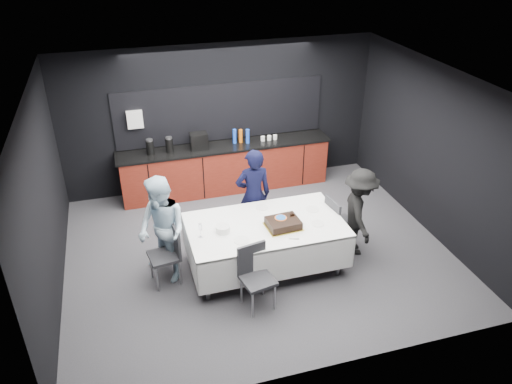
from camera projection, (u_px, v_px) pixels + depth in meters
ground at (258, 251)px, 8.11m from camera, size 6.00×6.00×0.00m
room_shell at (258, 147)px, 7.19m from camera, size 6.04×5.04×2.82m
kitchenette at (225, 164)px, 9.69m from camera, size 4.10×0.64×2.05m
party_table at (265, 232)px, 7.46m from camera, size 2.32×1.32×0.78m
cake_assembly at (283, 223)px, 7.28m from camera, size 0.53×0.44×0.16m
plate_stack at (223, 229)px, 7.18m from camera, size 0.21×0.21×0.10m
loose_plate_near at (242, 240)px, 7.01m from camera, size 0.22×0.22×0.01m
loose_plate_right_a at (313, 209)px, 7.74m from camera, size 0.21×0.21×0.01m
loose_plate_right_b at (318, 223)px, 7.39m from camera, size 0.20×0.20×0.01m
loose_plate_far at (262, 207)px, 7.79m from camera, size 0.19×0.19×0.01m
fork_pile at (294, 237)px, 7.07m from camera, size 0.17×0.13×0.02m
champagne_flute at (200, 228)px, 7.01m from camera, size 0.06×0.06×0.22m
chair_left at (169, 250)px, 7.22m from camera, size 0.48×0.48×0.92m
chair_right at (337, 220)px, 7.93m from camera, size 0.48×0.48×0.92m
chair_near at (255, 272)px, 6.79m from camera, size 0.49×0.49×0.92m
person_center at (253, 195)px, 8.08m from camera, size 0.60×0.40×1.61m
person_left at (162, 230)px, 7.16m from camera, size 0.92×1.00×1.65m
person_right at (359, 212)px, 7.77m from camera, size 0.73×1.03×1.45m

